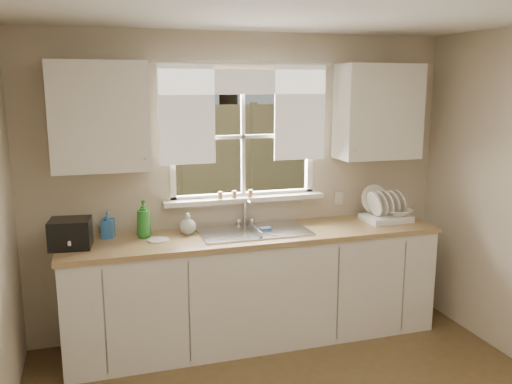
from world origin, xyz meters
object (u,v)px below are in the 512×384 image
object	(u,v)px
cup	(71,243)
soap_bottle_a	(144,219)
black_appliance	(70,233)
dish_rack	(385,211)

from	to	relation	value
cup	soap_bottle_a	bearing A→B (deg)	20.18
cup	black_appliance	size ratio (longest dim) A/B	0.45
dish_rack	soap_bottle_a	xyz separation A→B (m)	(-2.06, 0.09, 0.06)
soap_bottle_a	cup	xyz separation A→B (m)	(-0.54, -0.17, -0.10)
soap_bottle_a	cup	bearing A→B (deg)	-171.50
soap_bottle_a	black_appliance	size ratio (longest dim) A/B	1.03
soap_bottle_a	black_appliance	world-z (taller)	soap_bottle_a
dish_rack	black_appliance	xyz separation A→B (m)	(-2.60, -0.02, 0.02)
cup	black_appliance	distance (m)	0.08
soap_bottle_a	cup	world-z (taller)	soap_bottle_a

